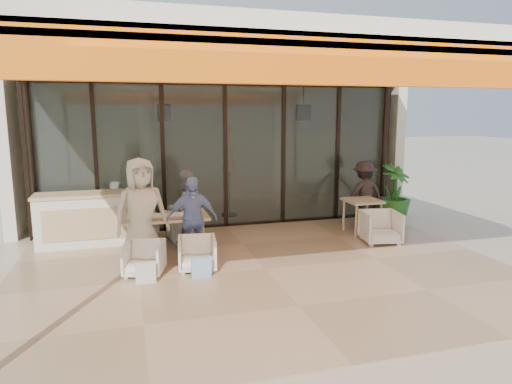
{
  "coord_description": "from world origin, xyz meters",
  "views": [
    {
      "loc": [
        -2.11,
        -6.81,
        2.56
      ],
      "look_at": [
        0.1,
        0.9,
        1.15
      ],
      "focal_mm": 32.0,
      "sensor_mm": 36.0,
      "label": 1
    }
  ],
  "objects_px": {
    "chair_near_right": "(197,252)",
    "diner_cream": "(141,213)",
    "side_chair": "(381,226)",
    "chair_near_left": "(144,257)",
    "diner_periwinkle": "(192,219)",
    "chair_far_left": "(140,227)",
    "side_table": "(362,204)",
    "host_counter": "(86,219)",
    "dining_table": "(165,218)",
    "chair_far_right": "(183,226)",
    "potted_palm": "(394,193)",
    "standing_woman": "(364,194)",
    "diner_navy": "(140,210)",
    "diner_grey": "(185,209)"
  },
  "relations": [
    {
      "from": "chair_far_right",
      "to": "chair_near_left",
      "type": "height_order",
      "value": "chair_near_left"
    },
    {
      "from": "chair_far_left",
      "to": "diner_cream",
      "type": "height_order",
      "value": "diner_cream"
    },
    {
      "from": "chair_near_left",
      "to": "diner_navy",
      "type": "relative_size",
      "value": 0.39
    },
    {
      "from": "chair_near_left",
      "to": "diner_periwinkle",
      "type": "height_order",
      "value": "diner_periwinkle"
    },
    {
      "from": "potted_palm",
      "to": "diner_periwinkle",
      "type": "bearing_deg",
      "value": -162.42
    },
    {
      "from": "chair_near_right",
      "to": "chair_near_left",
      "type": "bearing_deg",
      "value": -173.13
    },
    {
      "from": "side_table",
      "to": "standing_woman",
      "type": "distance_m",
      "value": 0.7
    },
    {
      "from": "chair_far_right",
      "to": "potted_palm",
      "type": "relative_size",
      "value": 0.43
    },
    {
      "from": "chair_near_right",
      "to": "diner_cream",
      "type": "relative_size",
      "value": 0.34
    },
    {
      "from": "standing_woman",
      "to": "chair_near_left",
      "type": "bearing_deg",
      "value": 17.62
    },
    {
      "from": "side_table",
      "to": "side_chair",
      "type": "bearing_deg",
      "value": -90.0
    },
    {
      "from": "dining_table",
      "to": "chair_far_right",
      "type": "xyz_separation_m",
      "value": [
        0.43,
        0.94,
        -0.39
      ]
    },
    {
      "from": "dining_table",
      "to": "side_table",
      "type": "relative_size",
      "value": 2.01
    },
    {
      "from": "chair_far_right",
      "to": "standing_woman",
      "type": "distance_m",
      "value": 4.11
    },
    {
      "from": "diner_cream",
      "to": "side_table",
      "type": "distance_m",
      "value": 4.63
    },
    {
      "from": "dining_table",
      "to": "chair_far_left",
      "type": "relative_size",
      "value": 2.29
    },
    {
      "from": "diner_grey",
      "to": "diner_periwinkle",
      "type": "relative_size",
      "value": 1.0
    },
    {
      "from": "side_table",
      "to": "dining_table",
      "type": "bearing_deg",
      "value": -175.08
    },
    {
      "from": "side_table",
      "to": "potted_palm",
      "type": "relative_size",
      "value": 0.54
    },
    {
      "from": "chair_near_left",
      "to": "potted_palm",
      "type": "height_order",
      "value": "potted_palm"
    },
    {
      "from": "chair_far_right",
      "to": "chair_near_right",
      "type": "xyz_separation_m",
      "value": [
        0.0,
        -1.9,
        0.02
      ]
    },
    {
      "from": "chair_near_left",
      "to": "chair_near_right",
      "type": "distance_m",
      "value": 0.84
    },
    {
      "from": "dining_table",
      "to": "diner_navy",
      "type": "relative_size",
      "value": 0.96
    },
    {
      "from": "chair_far_left",
      "to": "diner_grey",
      "type": "distance_m",
      "value": 1.06
    },
    {
      "from": "diner_navy",
      "to": "chair_near_right",
      "type": "bearing_deg",
      "value": 101.12
    },
    {
      "from": "host_counter",
      "to": "side_table",
      "type": "xyz_separation_m",
      "value": [
        5.54,
        -0.67,
        0.11
      ]
    },
    {
      "from": "chair_near_left",
      "to": "diner_periwinkle",
      "type": "relative_size",
      "value": 0.41
    },
    {
      "from": "host_counter",
      "to": "dining_table",
      "type": "distance_m",
      "value": 1.74
    },
    {
      "from": "chair_near_right",
      "to": "diner_navy",
      "type": "distance_m",
      "value": 1.7
    },
    {
      "from": "host_counter",
      "to": "side_table",
      "type": "distance_m",
      "value": 5.58
    },
    {
      "from": "diner_cream",
      "to": "side_chair",
      "type": "distance_m",
      "value": 4.59
    },
    {
      "from": "chair_near_right",
      "to": "potted_palm",
      "type": "bearing_deg",
      "value": 29.54
    },
    {
      "from": "chair_near_left",
      "to": "potted_palm",
      "type": "relative_size",
      "value": 0.44
    },
    {
      "from": "chair_near_right",
      "to": "side_chair",
      "type": "xyz_separation_m",
      "value": [
        3.71,
        0.56,
        0.05
      ]
    },
    {
      "from": "diner_navy",
      "to": "side_table",
      "type": "bearing_deg",
      "value": 159.06
    },
    {
      "from": "host_counter",
      "to": "diner_cream",
      "type": "xyz_separation_m",
      "value": [
        0.99,
        -1.48,
        0.38
      ]
    },
    {
      "from": "chair_far_left",
      "to": "standing_woman",
      "type": "height_order",
      "value": "standing_woman"
    },
    {
      "from": "host_counter",
      "to": "chair_near_left",
      "type": "xyz_separation_m",
      "value": [
        0.99,
        -1.98,
        -0.23
      ]
    },
    {
      "from": "chair_near_right",
      "to": "potted_palm",
      "type": "height_order",
      "value": "potted_palm"
    },
    {
      "from": "chair_far_left",
      "to": "side_table",
      "type": "xyz_separation_m",
      "value": [
        4.55,
        -0.59,
        0.31
      ]
    },
    {
      "from": "chair_near_left",
      "to": "diner_navy",
      "type": "height_order",
      "value": "diner_navy"
    },
    {
      "from": "chair_far_left",
      "to": "side_table",
      "type": "relative_size",
      "value": 0.88
    },
    {
      "from": "diner_navy",
      "to": "potted_palm",
      "type": "bearing_deg",
      "value": 166.76
    },
    {
      "from": "chair_near_right",
      "to": "diner_grey",
      "type": "bearing_deg",
      "value": 96.87
    },
    {
      "from": "dining_table",
      "to": "chair_near_right",
      "type": "distance_m",
      "value": 1.11
    },
    {
      "from": "dining_table",
      "to": "side_chair",
      "type": "relative_size",
      "value": 2.09
    },
    {
      "from": "chair_far_right",
      "to": "potted_palm",
      "type": "distance_m",
      "value": 4.98
    },
    {
      "from": "chair_near_right",
      "to": "diner_periwinkle",
      "type": "xyz_separation_m",
      "value": [
        0.0,
        0.5,
        0.43
      ]
    },
    {
      "from": "chair_far_left",
      "to": "chair_near_right",
      "type": "bearing_deg",
      "value": 130.2
    },
    {
      "from": "chair_far_left",
      "to": "potted_palm",
      "type": "distance_m",
      "value": 5.82
    }
  ]
}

